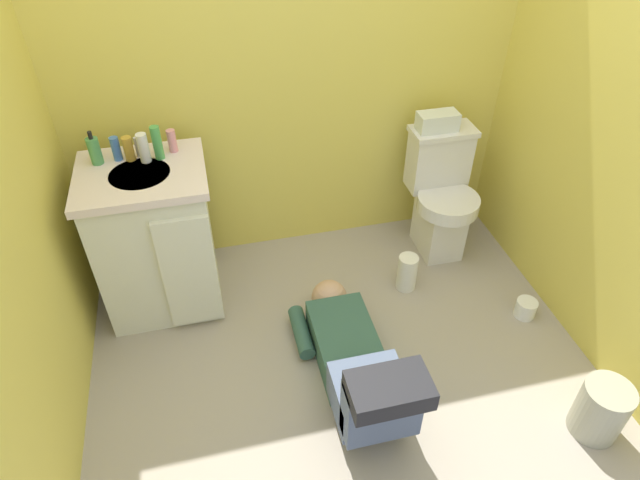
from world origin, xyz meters
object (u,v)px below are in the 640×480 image
at_px(soap_dispenser, 95,151).
at_px(faucet, 138,147).
at_px(trash_can, 601,410).
at_px(vanity_cabinet, 157,239).
at_px(paper_towel_roll, 407,272).
at_px(person_plumber, 356,363).
at_px(bottle_green, 157,143).
at_px(tissue_box, 437,121).
at_px(bottle_blue, 116,149).
at_px(bottle_pink, 172,141).
at_px(toilet, 441,195).
at_px(toilet_paper_roll, 526,308).
at_px(bottle_white, 144,148).
at_px(bottle_amber, 128,149).

bearing_deg(soap_dispenser, faucet, 6.01).
height_order(soap_dispenser, trash_can, soap_dispenser).
relative_size(vanity_cabinet, paper_towel_roll, 3.75).
xyz_separation_m(person_plumber, bottle_green, (-0.74, 0.92, 0.73)).
distance_m(tissue_box, bottle_blue, 1.66).
distance_m(person_plumber, bottle_pink, 1.37).
height_order(toilet, toilet_paper_roll, toilet).
height_order(bottle_white, bottle_pink, bottle_white).
relative_size(soap_dispenser, paper_towel_roll, 0.76).
xyz_separation_m(person_plumber, paper_towel_roll, (0.47, 0.58, -0.07)).
height_order(toilet, person_plumber, toilet).
bearing_deg(person_plumber, bottle_pink, 124.62).
height_order(vanity_cabinet, faucet, faucet).
relative_size(toilet, bottle_amber, 6.29).
height_order(vanity_cabinet, person_plumber, vanity_cabinet).
height_order(vanity_cabinet, tissue_box, tissue_box).
distance_m(vanity_cabinet, faucet, 0.47).
bearing_deg(bottle_amber, paper_towel_roll, -14.71).
bearing_deg(vanity_cabinet, toilet, 3.14).
height_order(tissue_box, bottle_blue, bottle_blue).
relative_size(bottle_pink, trash_can, 0.40).
height_order(bottle_amber, paper_towel_roll, bottle_amber).
bearing_deg(paper_towel_roll, bottle_green, 164.48).
distance_m(soap_dispenser, trash_can, 2.53).
height_order(vanity_cabinet, soap_dispenser, soap_dispenser).
bearing_deg(bottle_white, soap_dispenser, 170.95).
bearing_deg(bottle_blue, toilet_paper_roll, -20.40).
xyz_separation_m(person_plumber, bottle_white, (-0.80, 0.91, 0.72)).
distance_m(person_plumber, soap_dispenser, 1.56).
xyz_separation_m(tissue_box, bottle_blue, (-1.66, -0.04, 0.08)).
relative_size(bottle_pink, toilet_paper_roll, 1.02).
bearing_deg(vanity_cabinet, bottle_green, 47.87).
distance_m(paper_towel_roll, toilet_paper_roll, 0.65).
bearing_deg(toilet_paper_roll, person_plumber, -167.32).
bearing_deg(bottle_white, bottle_amber, 156.63).
bearing_deg(soap_dispenser, paper_towel_roll, -13.45).
xyz_separation_m(soap_dispenser, trash_can, (1.98, -1.39, -0.75)).
bearing_deg(person_plumber, trash_can, -25.34).
bearing_deg(person_plumber, faucet, 130.92).
xyz_separation_m(soap_dispenser, toilet_paper_roll, (2.04, -0.71, -0.84)).
relative_size(toilet, bottle_blue, 6.39).
xyz_separation_m(bottle_green, toilet_paper_roll, (1.75, -0.69, -0.85)).
xyz_separation_m(toilet, tissue_box, (-0.05, 0.09, 0.43)).
height_order(tissue_box, soap_dispenser, soap_dispenser).
height_order(bottle_blue, paper_towel_roll, bottle_blue).
distance_m(vanity_cabinet, soap_dispenser, 0.52).
distance_m(vanity_cabinet, bottle_white, 0.48).
xyz_separation_m(toilet, person_plumber, (-0.77, -0.90, -0.19)).
xyz_separation_m(soap_dispenser, bottle_pink, (0.35, 0.03, -0.01)).
bearing_deg(bottle_white, bottle_green, 11.55).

